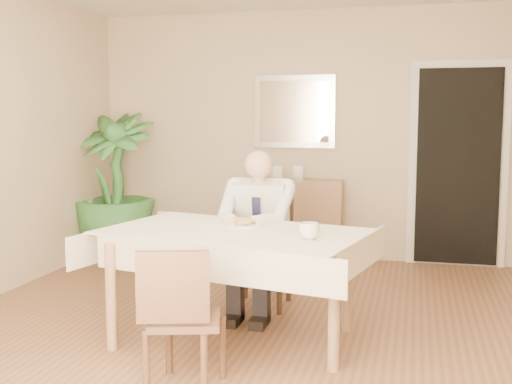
% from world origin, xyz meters
% --- Properties ---
extents(room, '(5.00, 5.02, 2.60)m').
position_xyz_m(room, '(0.00, 0.00, 1.30)').
color(room, brown).
rests_on(room, ground).
extents(window, '(1.34, 0.04, 1.44)m').
position_xyz_m(window, '(0.00, -2.47, 1.45)').
color(window, white).
rests_on(window, room).
extents(doorway, '(0.96, 0.07, 2.10)m').
position_xyz_m(doorway, '(1.55, 2.46, 1.00)').
color(doorway, white).
rests_on(doorway, ground).
extents(mirror, '(0.86, 0.04, 0.76)m').
position_xyz_m(mirror, '(-0.11, 2.47, 1.55)').
color(mirror, silver).
rests_on(mirror, room).
extents(dining_table, '(1.93, 1.39, 0.75)m').
position_xyz_m(dining_table, '(-0.02, -0.17, 0.67)').
color(dining_table, '#926C47').
rests_on(dining_table, ground).
extents(chair_far, '(0.46, 0.46, 0.90)m').
position_xyz_m(chair_far, '(-0.02, 0.71, 0.51)').
color(chair_far, '#3D271A').
rests_on(chair_far, ground).
extents(chair_near, '(0.48, 0.49, 0.81)m').
position_xyz_m(chair_near, '(-0.07, -1.05, 0.45)').
color(chair_near, '#3D271A').
rests_on(chair_near, ground).
extents(seated_man, '(0.48, 0.72, 1.24)m').
position_xyz_m(seated_man, '(-0.02, 0.42, 0.69)').
color(seated_man, silver).
rests_on(seated_man, ground).
extents(plate, '(0.26, 0.26, 0.02)m').
position_xyz_m(plate, '(0.00, 0.01, 0.76)').
color(plate, white).
rests_on(plate, dining_table).
extents(food, '(0.14, 0.14, 0.06)m').
position_xyz_m(food, '(0.00, 0.01, 0.78)').
color(food, olive).
rests_on(food, dining_table).
extents(knife, '(0.01, 0.13, 0.01)m').
position_xyz_m(knife, '(0.04, -0.05, 0.78)').
color(knife, silver).
rests_on(knife, dining_table).
extents(fork, '(0.01, 0.13, 0.01)m').
position_xyz_m(fork, '(-0.04, -0.05, 0.78)').
color(fork, silver).
rests_on(fork, dining_table).
extents(coffee_mug, '(0.15, 0.15, 0.10)m').
position_xyz_m(coffee_mug, '(0.51, -0.35, 0.80)').
color(coffee_mug, white).
rests_on(coffee_mug, dining_table).
extents(sideboard, '(1.08, 0.44, 0.85)m').
position_xyz_m(sideboard, '(-0.11, 2.32, 0.42)').
color(sideboard, '#926C47').
rests_on(sideboard, ground).
extents(photo_frame_left, '(0.10, 0.02, 0.14)m').
position_xyz_m(photo_frame_left, '(-0.59, 2.40, 0.92)').
color(photo_frame_left, silver).
rests_on(photo_frame_left, sideboard).
extents(photo_frame_center, '(0.10, 0.02, 0.14)m').
position_xyz_m(photo_frame_center, '(-0.26, 2.33, 0.92)').
color(photo_frame_center, silver).
rests_on(photo_frame_center, sideboard).
extents(photo_frame_right, '(0.10, 0.02, 0.14)m').
position_xyz_m(photo_frame_right, '(-0.04, 2.34, 0.92)').
color(photo_frame_right, silver).
rests_on(photo_frame_right, sideboard).
extents(potted_palm, '(0.93, 0.93, 1.54)m').
position_xyz_m(potted_palm, '(-1.95, 1.95, 0.77)').
color(potted_palm, '#275B25').
rests_on(potted_palm, ground).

